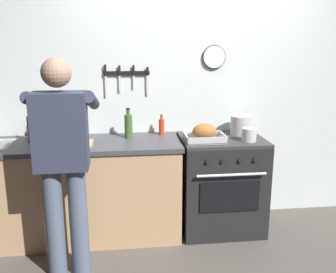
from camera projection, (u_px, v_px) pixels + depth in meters
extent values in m
cube|color=silver|center=(192.00, 90.00, 3.70)|extent=(6.00, 0.10, 2.60)
cube|color=black|center=(127.00, 73.00, 3.52)|extent=(0.43, 0.02, 0.04)
cube|color=silver|center=(106.00, 86.00, 3.51)|extent=(0.02, 0.00, 0.19)
cube|color=black|center=(105.00, 70.00, 3.48)|extent=(0.02, 0.02, 0.10)
cube|color=silver|center=(120.00, 83.00, 3.52)|extent=(0.02, 0.00, 0.15)
cube|color=black|center=(119.00, 70.00, 3.50)|extent=(0.02, 0.02, 0.09)
cube|color=silver|center=(134.00, 81.00, 3.54)|extent=(0.02, 0.00, 0.12)
cube|color=black|center=(134.00, 70.00, 3.51)|extent=(0.02, 0.02, 0.09)
cube|color=silver|center=(148.00, 85.00, 3.56)|extent=(0.02, 0.00, 0.18)
cube|color=black|center=(148.00, 71.00, 3.53)|extent=(0.02, 0.02, 0.08)
cylinder|color=white|center=(214.00, 57.00, 3.58)|extent=(0.21, 0.02, 0.21)
torus|color=black|center=(214.00, 57.00, 3.58)|extent=(0.23, 0.02, 0.23)
cube|color=tan|center=(69.00, 192.00, 3.42)|extent=(2.00, 0.62, 0.86)
cube|color=#3D3D42|center=(65.00, 145.00, 3.31)|extent=(2.03, 0.65, 0.04)
cube|color=black|center=(220.00, 185.00, 3.58)|extent=(0.76, 0.62, 0.87)
cube|color=black|center=(230.00, 197.00, 3.28)|extent=(0.53, 0.01, 0.28)
cube|color=#2D2D2D|center=(222.00, 139.00, 3.48)|extent=(0.76, 0.62, 0.03)
cylinder|color=black|center=(207.00, 162.00, 3.17)|extent=(0.04, 0.02, 0.04)
cylinder|color=black|center=(223.00, 161.00, 3.18)|extent=(0.04, 0.02, 0.04)
cylinder|color=black|center=(240.00, 160.00, 3.20)|extent=(0.04, 0.02, 0.04)
cylinder|color=black|center=(255.00, 160.00, 3.22)|extent=(0.04, 0.02, 0.04)
cylinder|color=silver|center=(232.00, 175.00, 3.20)|extent=(0.61, 0.02, 0.02)
cylinder|color=#4C566B|center=(55.00, 223.00, 2.84)|extent=(0.14, 0.14, 0.86)
cylinder|color=#4C566B|center=(79.00, 221.00, 2.86)|extent=(0.14, 0.14, 0.86)
cube|color=#2D3347|center=(60.00, 131.00, 2.68)|extent=(0.38, 0.22, 0.56)
sphere|color=#9E755B|center=(56.00, 73.00, 2.58)|extent=(0.21, 0.21, 0.21)
cylinder|color=#2D3347|center=(35.00, 102.00, 2.85)|extent=(0.09, 0.55, 0.22)
cylinder|color=#2D3347|center=(92.00, 101.00, 2.89)|extent=(0.09, 0.55, 0.22)
cube|color=#B7B7BC|center=(204.00, 141.00, 3.35)|extent=(0.34, 0.25, 0.01)
cube|color=#B7B7BC|center=(208.00, 140.00, 3.22)|extent=(0.34, 0.01, 0.05)
cube|color=#B7B7BC|center=(202.00, 134.00, 3.46)|extent=(0.34, 0.01, 0.05)
cube|color=#B7B7BC|center=(186.00, 138.00, 3.32)|extent=(0.01, 0.25, 0.05)
cube|color=#B7B7BC|center=(223.00, 136.00, 3.36)|extent=(0.01, 0.25, 0.05)
ellipsoid|color=#935628|center=(205.00, 132.00, 3.33)|extent=(0.22, 0.16, 0.15)
cylinder|color=#B7B7BC|center=(242.00, 125.00, 3.58)|extent=(0.22, 0.22, 0.18)
cylinder|color=#B7B7BC|center=(249.00, 135.00, 3.34)|extent=(0.13, 0.13, 0.12)
cube|color=tan|center=(71.00, 144.00, 3.22)|extent=(0.36, 0.24, 0.02)
cylinder|color=red|center=(162.00, 127.00, 3.58)|extent=(0.05, 0.05, 0.15)
cylinder|color=red|center=(162.00, 118.00, 3.56)|extent=(0.02, 0.02, 0.03)
cylinder|color=#197219|center=(162.00, 115.00, 3.55)|extent=(0.03, 0.03, 0.01)
cylinder|color=black|center=(74.00, 133.00, 3.38)|extent=(0.06, 0.06, 0.14)
cylinder|color=black|center=(73.00, 124.00, 3.36)|extent=(0.03, 0.03, 0.03)
cylinder|color=#B21919|center=(73.00, 121.00, 3.35)|extent=(0.03, 0.03, 0.01)
cylinder|color=#997F4C|center=(37.00, 128.00, 3.42)|extent=(0.06, 0.06, 0.20)
cylinder|color=#997F4C|center=(36.00, 115.00, 3.39)|extent=(0.03, 0.03, 0.04)
cylinder|color=black|center=(36.00, 112.00, 3.38)|extent=(0.03, 0.03, 0.01)
cylinder|color=gold|center=(58.00, 127.00, 3.42)|extent=(0.07, 0.07, 0.21)
cylinder|color=gold|center=(57.00, 113.00, 3.39)|extent=(0.03, 0.03, 0.05)
cylinder|color=black|center=(57.00, 110.00, 3.38)|extent=(0.04, 0.04, 0.01)
cylinder|color=#385623|center=(128.00, 126.00, 3.45)|extent=(0.07, 0.07, 0.22)
cylinder|color=#385623|center=(128.00, 112.00, 3.42)|extent=(0.03, 0.03, 0.05)
cylinder|color=black|center=(128.00, 109.00, 3.41)|extent=(0.04, 0.04, 0.01)
cylinder|color=#47141E|center=(32.00, 129.00, 3.29)|extent=(0.07, 0.07, 0.24)
cylinder|color=#47141E|center=(30.00, 113.00, 3.25)|extent=(0.03, 0.03, 0.05)
cylinder|color=maroon|center=(30.00, 110.00, 3.25)|extent=(0.04, 0.04, 0.01)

